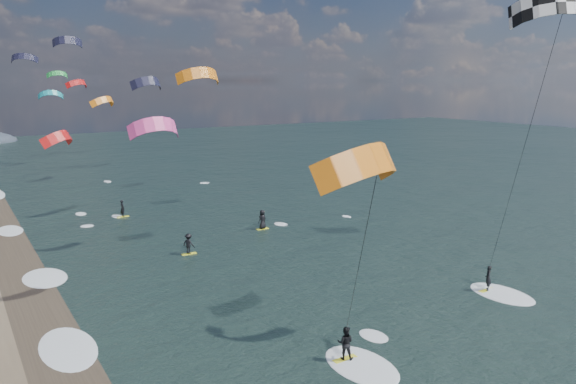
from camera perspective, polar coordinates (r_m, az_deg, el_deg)
kitesurfer_near_a at (r=29.04m, az=24.79°, el=9.85°), size 7.61×9.03×16.68m
kitesurfer_near_b at (r=19.80m, az=8.33°, el=-5.04°), size 6.95×8.60×11.48m
far_kitesurfers at (r=46.16m, az=-8.55°, el=-3.54°), size 10.07×14.93×1.69m
bg_kite_field at (r=70.03m, az=-20.16°, el=10.40°), size 13.33×76.18×9.59m
shoreline_surf at (r=29.45m, az=-20.08°, el=-14.57°), size 2.40×79.40×0.11m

